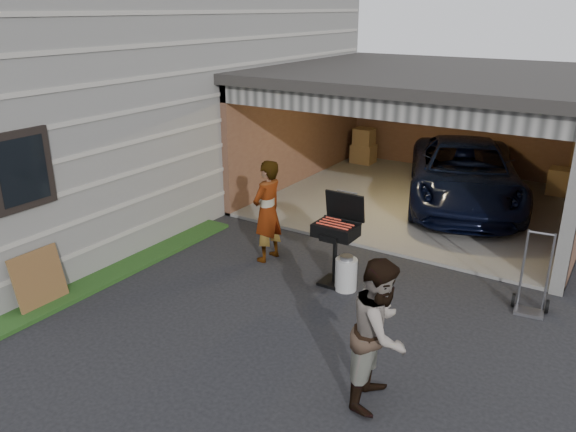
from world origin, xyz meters
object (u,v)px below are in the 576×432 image
at_px(man, 380,332).
at_px(hand_truck, 531,297).
at_px(minivan, 464,176).
at_px(bbq_grill, 337,233).
at_px(propane_tank, 346,274).
at_px(plywood_panel, 39,280).
at_px(woman, 267,211).

distance_m(man, hand_truck, 3.19).
xyz_separation_m(man, hand_truck, (1.06, 2.94, -0.61)).
height_order(minivan, bbq_grill, bbq_grill).
distance_m(bbq_grill, propane_tank, 0.65).
xyz_separation_m(man, propane_tank, (-1.46, 2.11, -0.59)).
relative_size(bbq_grill, propane_tank, 2.83).
xyz_separation_m(man, plywood_panel, (-4.94, -0.72, -0.42)).
distance_m(man, bbq_grill, 2.80).
xyz_separation_m(woman, plywood_panel, (-1.84, -3.10, -0.45)).
bearing_deg(woman, plywood_panel, -25.90).
bearing_deg(bbq_grill, woman, 173.31).
xyz_separation_m(man, bbq_grill, (-1.70, 2.22, 0.01)).
xyz_separation_m(propane_tank, plywood_panel, (-3.48, -2.83, 0.17)).
height_order(woman, hand_truck, woman).
xyz_separation_m(minivan, bbq_grill, (-0.59, -4.73, 0.18)).
xyz_separation_m(bbq_grill, propane_tank, (0.24, -0.11, -0.60)).
distance_m(minivan, plywood_panel, 8.57).
height_order(man, propane_tank, man).
bearing_deg(hand_truck, plywood_panel, -155.69).
relative_size(minivan, propane_tank, 9.52).
bearing_deg(woman, man, 57.22).
bearing_deg(man, plywood_panel, 91.68).
xyz_separation_m(minivan, woman, (-1.99, -4.56, 0.21)).
distance_m(bbq_grill, hand_truck, 2.92).
relative_size(bbq_grill, plywood_panel, 1.68).
height_order(minivan, plywood_panel, minivan).
bearing_deg(minivan, man, -100.54).
bearing_deg(woman, minivan, 161.20).
bearing_deg(man, minivan, 2.47).
relative_size(man, propane_tank, 3.34).
distance_m(woman, bbq_grill, 1.41).
xyz_separation_m(woman, bbq_grill, (1.40, -0.16, -0.02)).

